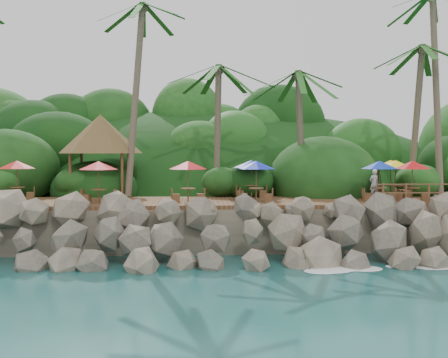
{
  "coord_description": "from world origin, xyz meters",
  "views": [
    {
      "loc": [
        -1.32,
        -21.0,
        4.82
      ],
      "look_at": [
        0.0,
        6.0,
        3.4
      ],
      "focal_mm": 42.68,
      "sensor_mm": 36.0,
      "label": 1
    }
  ],
  "objects": [
    {
      "name": "waiter",
      "position": [
        8.0,
        6.71,
        3.08
      ],
      "size": [
        0.67,
        0.56,
        1.56
      ],
      "primitive_type": "imported",
      "rotation": [
        0.0,
        0.0,
        3.52
      ],
      "color": "silver",
      "rests_on": "terrace"
    },
    {
      "name": "jungle_foliage",
      "position": [
        0.0,
        15.0,
        0.0
      ],
      "size": [
        44.0,
        16.0,
        12.0
      ],
      "primitive_type": null,
      "color": "#143811",
      "rests_on": "ground"
    },
    {
      "name": "palapa",
      "position": [
        -6.86,
        9.63,
        5.79
      ],
      "size": [
        4.74,
        4.74,
        4.6
      ],
      "color": "brown",
      "rests_on": "ground"
    },
    {
      "name": "palms",
      "position": [
        1.37,
        8.86,
        11.64
      ],
      "size": [
        32.75,
        6.65,
        12.95
      ],
      "color": "brown",
      "rests_on": "ground"
    },
    {
      "name": "land_base",
      "position": [
        0.0,
        16.0,
        1.05
      ],
      "size": [
        32.0,
        25.2,
        2.1
      ],
      "primitive_type": "cube",
      "color": "gray",
      "rests_on": "ground"
    },
    {
      "name": "terrace",
      "position": [
        0.0,
        6.0,
        2.2
      ],
      "size": [
        26.0,
        5.0,
        0.2
      ],
      "primitive_type": "cube",
      "color": "brown",
      "rests_on": "land_base"
    },
    {
      "name": "ground",
      "position": [
        0.0,
        0.0,
        0.0
      ],
      "size": [
        140.0,
        140.0,
        0.0
      ],
      "primitive_type": "plane",
      "color": "#19514F",
      "rests_on": "ground"
    },
    {
      "name": "jungle_hill",
      "position": [
        0.0,
        23.5,
        0.0
      ],
      "size": [
        44.8,
        28.0,
        15.4
      ],
      "primitive_type": "ellipsoid",
      "color": "#143811",
      "rests_on": "ground"
    },
    {
      "name": "seawall",
      "position": [
        0.0,
        2.0,
        1.15
      ],
      "size": [
        29.0,
        4.0,
        2.3
      ],
      "primitive_type": null,
      "color": "gray",
      "rests_on": "ground"
    },
    {
      "name": "foam_line",
      "position": [
        0.0,
        0.3,
        0.03
      ],
      "size": [
        25.2,
        0.8,
        0.06
      ],
      "color": "white",
      "rests_on": "ground"
    },
    {
      "name": "dining_clusters",
      "position": [
        0.85,
        5.93,
        3.99
      ],
      "size": [
        23.15,
        5.08,
        2.03
      ],
      "color": "brown",
      "rests_on": "terrace"
    }
  ]
}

